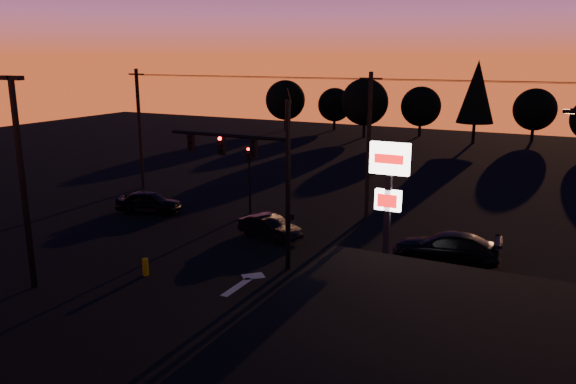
# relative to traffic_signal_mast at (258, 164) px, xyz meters

# --- Properties ---
(ground) EXTENTS (120.00, 120.00, 0.00)m
(ground) POSITION_rel_traffic_signal_mast_xyz_m (0.10, -3.99, -4.94)
(ground) COLOR black
(ground) RESTS_ON ground
(lane_arrow) EXTENTS (1.20, 3.10, 0.01)m
(lane_arrow) POSITION_rel_traffic_signal_mast_xyz_m (0.60, -2.33, -4.93)
(lane_arrow) COLOR beige
(lane_arrow) RESTS_ON ground
(traffic_signal_mast) EXTENTS (6.79, 0.52, 8.58)m
(traffic_signal_mast) POSITION_rel_traffic_signal_mast_xyz_m (0.00, 0.00, 0.00)
(traffic_signal_mast) COLOR black
(traffic_signal_mast) RESTS_ON ground
(secondary_signal) EXTENTS (0.30, 0.31, 4.35)m
(secondary_signal) POSITION_rel_traffic_signal_mast_xyz_m (-4.90, 7.49, -2.07)
(secondary_signal) COLOR black
(secondary_signal) RESTS_ON ground
(parking_lot_light) EXTENTS (1.25, 0.30, 9.14)m
(parking_lot_light) POSITION_rel_traffic_signal_mast_xyz_m (-7.40, -6.99, 0.33)
(parking_lot_light) COLOR black
(parking_lot_light) RESTS_ON ground
(pylon_sign) EXTENTS (1.50, 0.28, 6.80)m
(pylon_sign) POSITION_rel_traffic_signal_mast_xyz_m (7.10, -2.49, -0.02)
(pylon_sign) COLOR black
(pylon_sign) RESTS_ON ground
(utility_pole_0) EXTENTS (1.40, 0.26, 9.00)m
(utility_pole_0) POSITION_rel_traffic_signal_mast_xyz_m (-15.90, 10.01, -0.34)
(utility_pole_0) COLOR black
(utility_pole_0) RESTS_ON ground
(utility_pole_1) EXTENTS (1.40, 0.26, 9.00)m
(utility_pole_1) POSITION_rel_traffic_signal_mast_xyz_m (2.10, 10.01, -0.34)
(utility_pole_1) COLOR black
(utility_pole_1) RESTS_ON ground
(power_wires) EXTENTS (36.00, 1.22, 0.07)m
(power_wires) POSITION_rel_traffic_signal_mast_xyz_m (2.10, 10.01, 3.63)
(power_wires) COLOR black
(power_wires) RESTS_ON ground
(bollard) EXTENTS (0.27, 0.27, 0.81)m
(bollard) POSITION_rel_traffic_signal_mast_xyz_m (-3.93, -3.71, -4.53)
(bollard) COLOR #A78E00
(bollard) RESTS_ON ground
(tree_0) EXTENTS (5.36, 5.36, 6.74)m
(tree_0) POSITION_rel_traffic_signal_mast_xyz_m (-21.90, 46.01, -0.88)
(tree_0) COLOR black
(tree_0) RESTS_ON ground
(tree_1) EXTENTS (4.54, 4.54, 5.71)m
(tree_1) POSITION_rel_traffic_signal_mast_xyz_m (-15.90, 49.01, -1.50)
(tree_1) COLOR black
(tree_1) RESTS_ON ground
(tree_2) EXTENTS (5.77, 5.78, 7.26)m
(tree_2) POSITION_rel_traffic_signal_mast_xyz_m (-9.90, 44.01, -0.57)
(tree_2) COLOR black
(tree_2) RESTS_ON ground
(tree_3) EXTENTS (4.95, 4.95, 6.22)m
(tree_3) POSITION_rel_traffic_signal_mast_xyz_m (-3.90, 48.01, -1.19)
(tree_3) COLOR black
(tree_3) RESTS_ON ground
(tree_4) EXTENTS (4.18, 4.18, 9.50)m
(tree_4) POSITION_rel_traffic_signal_mast_xyz_m (3.10, 45.01, 0.99)
(tree_4) COLOR black
(tree_4) RESTS_ON ground
(tree_5) EXTENTS (4.95, 4.95, 6.22)m
(tree_5) POSITION_rel_traffic_signal_mast_xyz_m (9.10, 50.01, -1.19)
(tree_5) COLOR black
(tree_5) RESTS_ON ground
(car_left) EXTENTS (4.48, 2.81, 1.42)m
(car_left) POSITION_rel_traffic_signal_mast_xyz_m (-10.87, 4.74, -4.23)
(car_left) COLOR black
(car_left) RESTS_ON ground
(car_mid) EXTENTS (4.04, 2.22, 1.26)m
(car_mid) POSITION_rel_traffic_signal_mast_xyz_m (-1.39, 3.72, -4.30)
(car_mid) COLOR black
(car_mid) RESTS_ON ground
(car_right) EXTENTS (5.32, 2.54, 1.49)m
(car_right) POSITION_rel_traffic_signal_mast_xyz_m (8.13, 4.31, -4.19)
(car_right) COLOR black
(car_right) RESTS_ON ground
(suv_parked) EXTENTS (2.30, 4.95, 1.37)m
(suv_parked) POSITION_rel_traffic_signal_mast_xyz_m (7.33, -6.39, -4.25)
(suv_parked) COLOR black
(suv_parked) RESTS_ON ground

